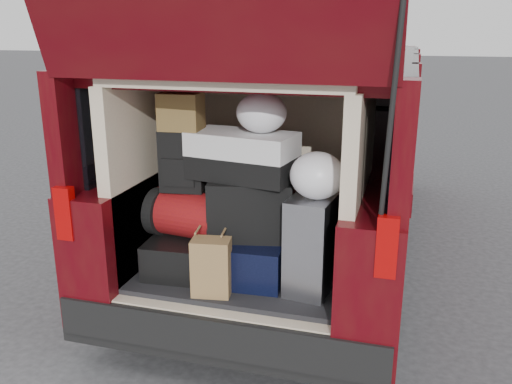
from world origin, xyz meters
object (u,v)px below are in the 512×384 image
navy_hardshell (249,254)px  twotone_duffel (242,156)px  red_duffel (187,214)px  black_soft_case (251,209)px  kraft_bag (211,267)px  black_hardshell (186,251)px  backpack (183,161)px  silver_roller (312,243)px

navy_hardshell → twotone_duffel: size_ratio=0.92×
red_duffel → black_soft_case: 0.41m
twotone_duffel → kraft_bag: bearing=-94.1°
black_hardshell → navy_hardshell: 0.41m
backpack → red_duffel: bearing=-53.3°
kraft_bag → black_soft_case: (0.14, 0.31, 0.26)m
black_hardshell → silver_roller: size_ratio=0.97×
black_soft_case → backpack: bearing=168.2°
navy_hardshell → black_soft_case: bearing=-46.1°
navy_hardshell → backpack: size_ratio=1.52×
silver_roller → backpack: bearing=-178.9°
red_duffel → backpack: backpack is taller
navy_hardshell → backpack: backpack is taller
silver_roller → kraft_bag: 0.58m
silver_roller → black_soft_case: (-0.39, 0.09, 0.14)m
kraft_bag → red_duffel: bearing=123.7°
black_soft_case → twotone_duffel: (-0.06, 0.02, 0.31)m
black_soft_case → navy_hardshell: bearing=125.2°
silver_roller → black_soft_case: 0.42m
black_hardshell → black_soft_case: (0.42, 0.02, 0.31)m
navy_hardshell → black_soft_case: 0.30m
silver_roller → kraft_bag: (-0.53, -0.23, -0.11)m
black_hardshell → navy_hardshell: size_ratio=0.96×
black_hardshell → red_duffel: red_duffel is taller
black_hardshell → twotone_duffel: bearing=2.7°
silver_roller → black_soft_case: size_ratio=1.15×
kraft_bag → twotone_duffel: 0.66m
black_hardshell → twotone_duffel: 0.72m
navy_hardshell → red_duffel: bearing=-177.7°
black_hardshell → red_duffel: bearing=-12.2°
red_duffel → black_soft_case: bearing=11.3°
navy_hardshell → kraft_bag: kraft_bag is taller
navy_hardshell → backpack: (-0.41, -0.01, 0.56)m
twotone_duffel → navy_hardshell: bearing=-1.6°
backpack → silver_roller: bearing=-13.4°
backpack → navy_hardshell: bearing=-5.6°
kraft_bag → navy_hardshell: bearing=60.8°
black_soft_case → backpack: 0.50m
navy_hardshell → red_duffel: (-0.39, -0.04, 0.23)m
silver_roller → backpack: 0.91m
kraft_bag → red_duffel: (-0.26, 0.29, 0.19)m
twotone_duffel → black_hardshell: bearing=-163.8°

